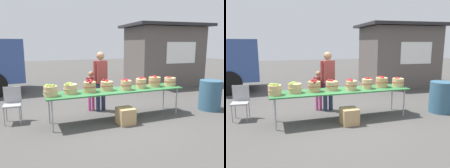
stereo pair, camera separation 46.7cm
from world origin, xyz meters
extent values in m
plane|color=#474442|center=(0.00, 0.00, 0.00)|extent=(40.00, 40.00, 0.00)
cube|color=#2D6B38|center=(0.00, 0.00, 0.73)|extent=(3.50, 0.76, 0.03)
cylinder|color=#99999E|center=(-1.63, -0.30, 0.36)|extent=(0.04, 0.04, 0.72)
cylinder|color=#99999E|center=(1.63, -0.30, 0.36)|extent=(0.04, 0.04, 0.72)
cylinder|color=#99999E|center=(-1.63, 0.30, 0.36)|extent=(0.04, 0.04, 0.72)
cylinder|color=#99999E|center=(1.63, 0.30, 0.36)|extent=(0.04, 0.04, 0.72)
cylinder|color=tan|center=(-1.61, -0.05, 0.86)|extent=(0.30, 0.30, 0.23)
torus|color=tan|center=(-1.61, -0.05, 0.87)|extent=(0.32, 0.32, 0.01)
sphere|color=#8CB738|center=(-1.62, -0.09, 0.99)|extent=(0.06, 0.06, 0.06)
sphere|color=#9EC647|center=(-1.60, -0.03, 0.98)|extent=(0.07, 0.07, 0.07)
sphere|color=#8CB738|center=(-1.56, -0.11, 0.99)|extent=(0.08, 0.08, 0.08)
sphere|color=#8CB738|center=(-1.69, -0.04, 0.98)|extent=(0.07, 0.07, 0.07)
sphere|color=#7AA833|center=(-1.70, -0.01, 0.97)|extent=(0.08, 0.08, 0.08)
sphere|color=#9EC647|center=(-1.67, -0.03, 0.99)|extent=(0.07, 0.07, 0.07)
cylinder|color=tan|center=(-1.15, 0.04, 0.86)|extent=(0.31, 0.31, 0.22)
torus|color=tan|center=(-1.15, 0.04, 0.87)|extent=(0.33, 0.33, 0.01)
sphere|color=#7AA833|center=(-1.24, 0.01, 0.98)|extent=(0.07, 0.07, 0.07)
sphere|color=#8CB738|center=(-1.13, 0.07, 0.97)|extent=(0.08, 0.08, 0.08)
sphere|color=#8CB738|center=(-1.23, -0.04, 0.98)|extent=(0.07, 0.07, 0.07)
sphere|color=#8CB738|center=(-1.18, 0.09, 0.98)|extent=(0.07, 0.07, 0.07)
sphere|color=#9EC647|center=(-1.15, 0.03, 0.96)|extent=(0.07, 0.07, 0.07)
sphere|color=#8CB738|center=(-1.15, 0.09, 0.96)|extent=(0.07, 0.07, 0.07)
cylinder|color=tan|center=(-0.68, 0.04, 0.87)|extent=(0.30, 0.30, 0.25)
torus|color=maroon|center=(-0.68, 0.04, 0.89)|extent=(0.32, 0.32, 0.01)
sphere|color=maroon|center=(-0.66, 0.05, 1.02)|extent=(0.07, 0.07, 0.07)
sphere|color=maroon|center=(-0.65, 0.05, 1.01)|extent=(0.07, 0.07, 0.07)
sphere|color=maroon|center=(-0.70, -0.08, 1.00)|extent=(0.08, 0.08, 0.08)
sphere|color=#B22319|center=(-0.64, 0.03, 1.01)|extent=(0.07, 0.07, 0.07)
sphere|color=maroon|center=(-0.70, 0.14, 1.00)|extent=(0.07, 0.07, 0.07)
sphere|color=maroon|center=(-0.74, 0.04, 1.02)|extent=(0.07, 0.07, 0.07)
cylinder|color=tan|center=(-0.23, 0.07, 0.86)|extent=(0.31, 0.31, 0.22)
torus|color=maroon|center=(-0.23, 0.07, 0.87)|extent=(0.33, 0.33, 0.01)
sphere|color=maroon|center=(-0.29, 0.15, 0.99)|extent=(0.07, 0.07, 0.07)
sphere|color=maroon|center=(-0.22, 0.12, 0.97)|extent=(0.07, 0.07, 0.07)
sphere|color=#B22319|center=(-0.24, 0.06, 0.99)|extent=(0.08, 0.08, 0.08)
sphere|color=maroon|center=(-0.25, 0.06, 0.96)|extent=(0.08, 0.08, 0.08)
cylinder|color=tan|center=(0.23, -0.07, 0.87)|extent=(0.27, 0.27, 0.24)
torus|color=maroon|center=(0.23, -0.07, 0.88)|extent=(0.29, 0.29, 0.01)
sphere|color=maroon|center=(0.21, -0.03, 0.99)|extent=(0.08, 0.08, 0.08)
sphere|color=#B22319|center=(0.21, -0.15, 1.00)|extent=(0.07, 0.07, 0.07)
sphere|color=#B22319|center=(0.14, -0.04, 0.99)|extent=(0.07, 0.07, 0.07)
sphere|color=maroon|center=(0.23, -0.01, 1.01)|extent=(0.08, 0.08, 0.08)
sphere|color=maroon|center=(0.24, -0.07, 1.00)|extent=(0.07, 0.07, 0.07)
cylinder|color=tan|center=(0.69, -0.01, 0.87)|extent=(0.27, 0.27, 0.25)
torus|color=maroon|center=(0.69, -0.01, 0.89)|extent=(0.29, 0.29, 0.01)
sphere|color=maroon|center=(0.69, 0.00, 1.00)|extent=(0.07, 0.07, 0.07)
sphere|color=#B22319|center=(0.79, -0.01, 1.00)|extent=(0.07, 0.07, 0.07)
sphere|color=maroon|center=(0.68, 0.00, 0.99)|extent=(0.07, 0.07, 0.07)
sphere|color=maroon|center=(0.73, 0.03, 1.00)|extent=(0.08, 0.08, 0.08)
sphere|color=maroon|center=(0.71, 0.04, 1.01)|extent=(0.07, 0.07, 0.07)
sphere|color=#B22319|center=(0.69, 0.00, 1.00)|extent=(0.07, 0.07, 0.07)
cylinder|color=tan|center=(1.15, 0.05, 0.88)|extent=(0.32, 0.32, 0.25)
torus|color=maroon|center=(1.15, 0.05, 0.89)|extent=(0.34, 0.34, 0.01)
sphere|color=maroon|center=(1.11, 0.02, 1.00)|extent=(0.07, 0.07, 0.07)
sphere|color=#B22319|center=(1.09, 0.14, 1.00)|extent=(0.07, 0.07, 0.07)
sphere|color=maroon|center=(1.14, 0.05, 1.03)|extent=(0.07, 0.07, 0.07)
sphere|color=#B22319|center=(1.12, -0.06, 1.00)|extent=(0.07, 0.07, 0.07)
sphere|color=#B22319|center=(1.16, 0.04, 1.01)|extent=(0.08, 0.08, 0.08)
sphere|color=maroon|center=(1.11, -0.02, 1.01)|extent=(0.07, 0.07, 0.07)
cylinder|color=tan|center=(1.61, 0.00, 0.86)|extent=(0.31, 0.31, 0.22)
torus|color=maroon|center=(1.61, 0.00, 0.87)|extent=(0.33, 0.33, 0.01)
sphere|color=#B22319|center=(1.62, -0.01, 0.97)|extent=(0.07, 0.07, 0.07)
sphere|color=maroon|center=(1.56, -0.02, 0.96)|extent=(0.07, 0.07, 0.07)
sphere|color=#B22319|center=(1.65, 0.03, 0.96)|extent=(0.07, 0.07, 0.07)
sphere|color=#B22319|center=(1.55, 0.02, 0.98)|extent=(0.07, 0.07, 0.07)
cylinder|color=#262D4C|center=(-0.06, 0.81, 0.41)|extent=(0.12, 0.12, 0.82)
cylinder|color=#262D4C|center=(-0.23, 0.78, 0.41)|extent=(0.12, 0.12, 0.82)
cube|color=maroon|center=(-0.14, 0.79, 1.12)|extent=(0.34, 0.27, 0.61)
sphere|color=#936B4C|center=(-0.14, 0.79, 1.56)|extent=(0.22, 0.22, 0.22)
cylinder|color=maroon|center=(0.03, 0.83, 1.16)|extent=(0.09, 0.09, 0.54)
cylinder|color=maroon|center=(-0.32, 0.76, 1.16)|extent=(0.09, 0.09, 0.54)
cylinder|color=#CC3F8C|center=(-0.33, 0.92, 0.28)|extent=(0.08, 0.08, 0.55)
cylinder|color=#CC3F8C|center=(-0.45, 0.90, 0.28)|extent=(0.08, 0.08, 0.55)
cube|color=maroon|center=(-0.39, 0.91, 0.76)|extent=(0.24, 0.20, 0.42)
sphere|color=#936B4C|center=(-0.39, 0.91, 1.06)|extent=(0.15, 0.15, 0.15)
cylinder|color=maroon|center=(-0.27, 0.94, 0.79)|extent=(0.06, 0.06, 0.37)
cylinder|color=maroon|center=(-0.51, 0.88, 0.79)|extent=(0.06, 0.06, 0.37)
cube|color=#334C8C|center=(-3.00, 4.65, 1.25)|extent=(1.88, 2.16, 1.60)
cube|color=black|center=(-2.15, 4.69, 1.57)|extent=(0.10, 1.76, 0.80)
cylinder|color=black|center=(-3.19, 5.60, 0.45)|extent=(0.91, 0.31, 0.90)
cylinder|color=black|center=(-3.12, 3.70, 0.45)|extent=(0.91, 0.31, 0.90)
cube|color=#59514C|center=(4.04, 3.88, 1.30)|extent=(3.19, 2.64, 2.60)
cube|color=#262628|center=(4.04, 3.88, 2.68)|extent=(3.73, 3.18, 0.12)
cube|color=white|center=(4.14, 2.68, 1.50)|extent=(1.40, 0.16, 0.90)
cube|color=#99999E|center=(-2.44, 0.67, 0.44)|extent=(0.43, 0.43, 0.04)
cube|color=#99999E|center=(-2.43, 0.84, 0.66)|extent=(0.40, 0.06, 0.40)
cylinder|color=gray|center=(-2.62, 0.51, 0.21)|extent=(0.02, 0.02, 0.42)
cylinder|color=gray|center=(-2.28, 0.48, 0.21)|extent=(0.02, 0.02, 0.42)
cylinder|color=gray|center=(-2.60, 0.85, 0.21)|extent=(0.02, 0.02, 0.42)
cylinder|color=gray|center=(-2.26, 0.82, 0.21)|extent=(0.02, 0.02, 0.42)
cylinder|color=#335972|center=(2.81, -0.30, 0.43)|extent=(0.61, 0.61, 0.86)
cube|color=tan|center=(0.06, -0.42, 0.19)|extent=(0.39, 0.39, 0.39)
camera|label=1|loc=(-2.15, -4.98, 1.92)|focal=35.48mm
camera|label=2|loc=(-1.71, -5.14, 1.92)|focal=35.48mm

